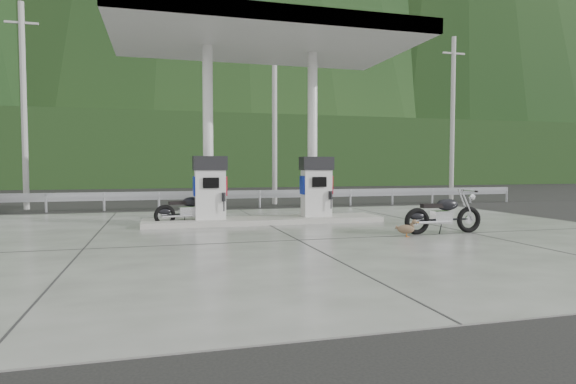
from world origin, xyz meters
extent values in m
plane|color=black|center=(0.00, 0.00, 0.00)|extent=(160.00, 160.00, 0.00)
cube|color=slate|center=(0.00, 0.00, 0.01)|extent=(18.00, 14.00, 0.02)
cube|color=#9F9D94|center=(0.00, 2.50, 0.10)|extent=(7.00, 1.40, 0.15)
cylinder|color=silver|center=(-1.60, 2.90, 2.67)|extent=(0.30, 0.30, 5.00)
cylinder|color=silver|center=(1.60, 2.90, 2.67)|extent=(0.30, 0.30, 5.00)
cube|color=beige|center=(0.00, 2.50, 5.37)|extent=(8.50, 5.00, 0.40)
cube|color=black|center=(0.00, 11.50, 0.00)|extent=(60.00, 7.00, 0.01)
cylinder|color=#999994|center=(-8.00, 9.50, 4.00)|extent=(0.22, 0.22, 8.00)
cylinder|color=#999994|center=(2.00, 9.50, 4.00)|extent=(0.22, 0.22, 8.00)
cylinder|color=#999994|center=(11.00, 9.50, 4.00)|extent=(0.22, 0.22, 8.00)
cube|color=black|center=(0.00, 30.00, 3.00)|extent=(80.00, 6.00, 6.00)
camera|label=1|loc=(-3.05, -11.30, 1.67)|focal=30.00mm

